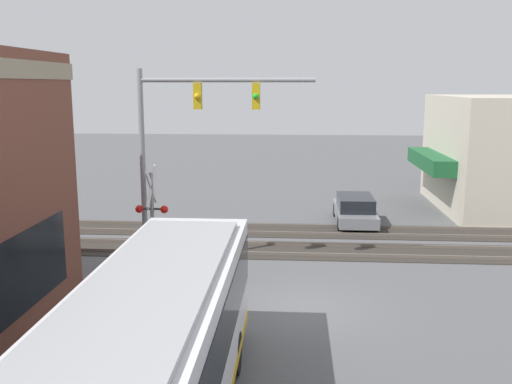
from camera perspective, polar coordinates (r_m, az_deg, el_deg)
The scene contains 8 objects.
ground_plane at distance 17.59m, azimuth 4.73°, elevation -11.50°, with size 120.00×120.00×0.00m, color #565659.
city_bus at distance 10.61m, azimuth -10.59°, elevation -16.53°, with size 10.63×2.59×3.30m.
traffic_signal_gantry at distance 20.28m, azimuth -7.00°, elevation 6.35°, with size 0.42×6.20×7.19m.
crossing_signal at distance 20.51m, azimuth -10.36°, elevation -1.69°, with size 1.41×1.18×3.81m.
rail_track_near at distance 23.25m, azimuth 4.56°, elevation -5.84°, with size 2.60×60.00×0.15m.
rail_track_far at distance 26.33m, azimuth 4.50°, elevation -3.86°, with size 2.60×60.00×0.15m.
parked_car_grey at distance 27.89m, azimuth 9.84°, elevation -1.83°, with size 4.72×1.82×1.40m.
pedestrian_at_crossing at distance 20.88m, azimuth -6.92°, elevation -5.37°, with size 0.34×0.34×1.73m.
Camera 1 is at (-16.29, 0.29, 6.64)m, focal length 40.00 mm.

